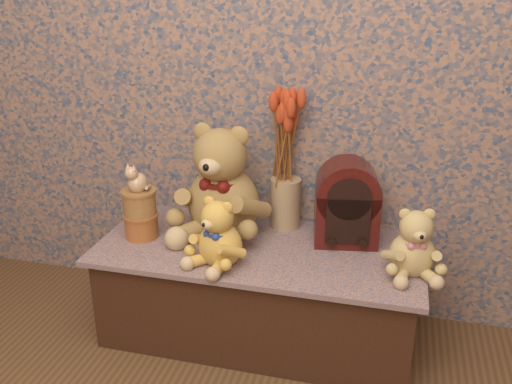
# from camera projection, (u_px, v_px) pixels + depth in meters

# --- Properties ---
(display_shelf) EXTENTS (1.22, 0.57, 0.38)m
(display_shelf) POSITION_uv_depth(u_px,v_px,m) (259.00, 290.00, 2.16)
(display_shelf) COLOR #34466B
(display_shelf) RESTS_ON ground
(teddy_large) EXTENTS (0.42, 0.49, 0.47)m
(teddy_large) POSITION_uv_depth(u_px,v_px,m) (223.00, 175.00, 2.13)
(teddy_large) COLOR olive
(teddy_large) RESTS_ON display_shelf
(teddy_medium) EXTENTS (0.29, 0.31, 0.26)m
(teddy_medium) POSITION_uv_depth(u_px,v_px,m) (220.00, 229.00, 1.93)
(teddy_medium) COLOR gold
(teddy_medium) RESTS_ON display_shelf
(teddy_small) EXTENTS (0.26, 0.29, 0.26)m
(teddy_small) POSITION_uv_depth(u_px,v_px,m) (414.00, 238.00, 1.86)
(teddy_small) COLOR tan
(teddy_small) RESTS_ON display_shelf
(cathedral_radio) EXTENTS (0.26, 0.21, 0.33)m
(cathedral_radio) POSITION_uv_depth(u_px,v_px,m) (347.00, 202.00, 2.07)
(cathedral_radio) COLOR #3E0E0B
(cathedral_radio) RESTS_ON display_shelf
(ceramic_vase) EXTENTS (0.15, 0.15, 0.20)m
(ceramic_vase) POSITION_uv_depth(u_px,v_px,m) (285.00, 203.00, 2.22)
(ceramic_vase) COLOR tan
(ceramic_vase) RESTS_ON display_shelf
(dried_stalks) EXTENTS (0.22, 0.22, 0.38)m
(dried_stalks) POSITION_uv_depth(u_px,v_px,m) (287.00, 133.00, 2.12)
(dried_stalks) COLOR #C3401F
(dried_stalks) RESTS_ON ceramic_vase
(biscuit_tin_lower) EXTENTS (0.17, 0.17, 0.09)m
(biscuit_tin_lower) POSITION_uv_depth(u_px,v_px,m) (141.00, 226.00, 2.15)
(biscuit_tin_lower) COLOR gold
(biscuit_tin_lower) RESTS_ON display_shelf
(biscuit_tin_upper) EXTENTS (0.16, 0.16, 0.10)m
(biscuit_tin_upper) POSITION_uv_depth(u_px,v_px,m) (139.00, 203.00, 2.12)
(biscuit_tin_upper) COLOR tan
(biscuit_tin_upper) RESTS_ON biscuit_tin_lower
(cat_figurine) EXTENTS (0.11, 0.12, 0.12)m
(cat_figurine) POSITION_uv_depth(u_px,v_px,m) (137.00, 176.00, 2.08)
(cat_figurine) COLOR silver
(cat_figurine) RESTS_ON biscuit_tin_upper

